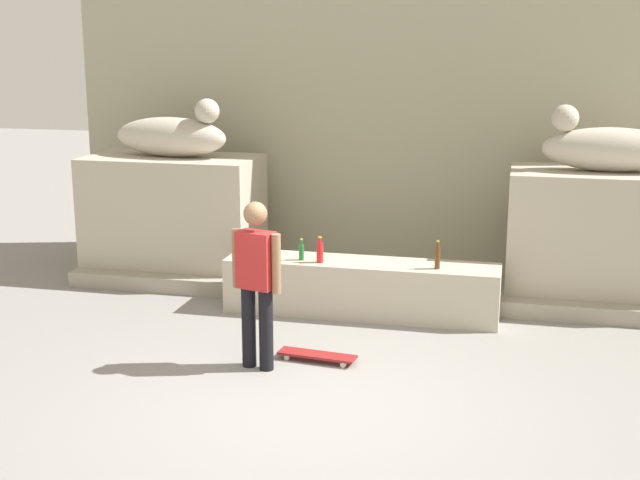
# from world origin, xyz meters

# --- Properties ---
(ground_plane) EXTENTS (40.00, 40.00, 0.00)m
(ground_plane) POSITION_xyz_m (0.00, 0.00, 0.00)
(ground_plane) COLOR gray
(facade_wall) EXTENTS (9.01, 0.60, 5.68)m
(facade_wall) POSITION_xyz_m (0.00, 4.97, 2.84)
(facade_wall) COLOR #AAA88A
(facade_wall) RESTS_ON ground_plane
(pedestal_left) EXTENTS (2.28, 1.18, 1.63)m
(pedestal_left) POSITION_xyz_m (-2.77, 3.64, 0.82)
(pedestal_left) COLOR #B7AD99
(pedestal_left) RESTS_ON ground_plane
(pedestal_right) EXTENTS (2.28, 1.18, 1.63)m
(pedestal_right) POSITION_xyz_m (2.77, 3.64, 0.82)
(pedestal_right) COLOR #B7AD99
(pedestal_right) RESTS_ON ground_plane
(statue_reclining_left) EXTENTS (1.66, 0.76, 0.78)m
(statue_reclining_left) POSITION_xyz_m (-2.74, 3.64, 1.92)
(statue_reclining_left) COLOR beige
(statue_reclining_left) RESTS_ON pedestal_left
(statue_reclining_right) EXTENTS (1.61, 0.58, 0.78)m
(statue_reclining_right) POSITION_xyz_m (2.74, 3.64, 1.92)
(statue_reclining_right) COLOR beige
(statue_reclining_right) RESTS_ON pedestal_right
(ledge_block) EXTENTS (3.20, 0.65, 0.64)m
(ledge_block) POSITION_xyz_m (0.00, 2.57, 0.32)
(ledge_block) COLOR #B7AD99
(ledge_block) RESTS_ON ground_plane
(skater) EXTENTS (0.52, 0.29, 1.67)m
(skater) POSITION_xyz_m (-0.67, 0.67, 0.92)
(skater) COLOR black
(skater) RESTS_ON ground_plane
(skateboard) EXTENTS (0.82, 0.29, 0.08)m
(skateboard) POSITION_xyz_m (-0.14, 0.97, 0.06)
(skateboard) COLOR maroon
(skateboard) RESTS_ON ground_plane
(bottle_brown) EXTENTS (0.06, 0.06, 0.32)m
(bottle_brown) POSITION_xyz_m (0.89, 2.46, 0.77)
(bottle_brown) COLOR #593314
(bottle_brown) RESTS_ON ledge_block
(bottle_red) EXTENTS (0.08, 0.08, 0.31)m
(bottle_red) POSITION_xyz_m (-0.46, 2.43, 0.76)
(bottle_red) COLOR red
(bottle_red) RESTS_ON ledge_block
(bottle_orange) EXTENTS (0.08, 0.08, 0.31)m
(bottle_orange) POSITION_xyz_m (-1.27, 2.58, 0.77)
(bottle_orange) COLOR orange
(bottle_orange) RESTS_ON ledge_block
(bottle_green) EXTENTS (0.06, 0.06, 0.25)m
(bottle_green) POSITION_xyz_m (-0.70, 2.49, 0.74)
(bottle_green) COLOR #1E722D
(bottle_green) RESTS_ON ledge_block
(stair_step) EXTENTS (7.83, 0.50, 0.20)m
(stair_step) POSITION_xyz_m (0.00, 3.03, 0.10)
(stair_step) COLOR gray
(stair_step) RESTS_ON ground_plane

